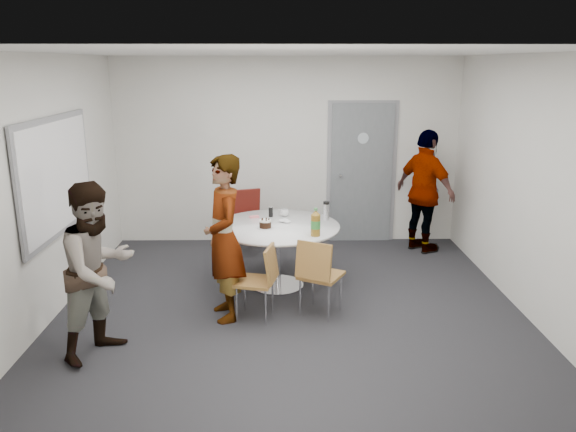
{
  "coord_description": "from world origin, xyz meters",
  "views": [
    {
      "loc": [
        -0.12,
        -5.65,
        2.6
      ],
      "look_at": [
        -0.02,
        0.25,
        0.99
      ],
      "focal_mm": 35.0,
      "sensor_mm": 36.0,
      "label": 1
    }
  ],
  "objects_px": {
    "door": "(361,173)",
    "person_right": "(425,192)",
    "chair_far": "(248,215)",
    "person_main": "(224,239)",
    "table": "(279,234)",
    "chair_near_right": "(318,271)",
    "whiteboard": "(57,176)",
    "chair_near_left": "(262,276)",
    "person_left": "(98,270)"
  },
  "relations": [
    {
      "from": "door",
      "to": "person_right",
      "type": "bearing_deg",
      "value": -32.92
    },
    {
      "from": "chair_far",
      "to": "person_main",
      "type": "bearing_deg",
      "value": 68.82
    },
    {
      "from": "table",
      "to": "chair_near_right",
      "type": "relative_size",
      "value": 1.73
    },
    {
      "from": "whiteboard",
      "to": "person_right",
      "type": "height_order",
      "value": "whiteboard"
    },
    {
      "from": "chair_near_left",
      "to": "chair_far",
      "type": "height_order",
      "value": "chair_far"
    },
    {
      "from": "chair_near_left",
      "to": "chair_near_right",
      "type": "relative_size",
      "value": 0.94
    },
    {
      "from": "chair_far",
      "to": "person_left",
      "type": "distance_m",
      "value": 3.08
    },
    {
      "from": "table",
      "to": "chair_near_left",
      "type": "xyz_separation_m",
      "value": [
        -0.18,
        -0.87,
        -0.18
      ]
    },
    {
      "from": "chair_near_left",
      "to": "person_left",
      "type": "relative_size",
      "value": 0.49
    },
    {
      "from": "door",
      "to": "person_main",
      "type": "xyz_separation_m",
      "value": [
        -1.78,
        -2.65,
        -0.16
      ]
    },
    {
      "from": "table",
      "to": "chair_near_right",
      "type": "xyz_separation_m",
      "value": [
        0.4,
        -0.82,
        -0.15
      ]
    },
    {
      "from": "chair_near_right",
      "to": "chair_far",
      "type": "relative_size",
      "value": 0.94
    },
    {
      "from": "whiteboard",
      "to": "person_main",
      "type": "height_order",
      "value": "whiteboard"
    },
    {
      "from": "door",
      "to": "person_left",
      "type": "bearing_deg",
      "value": -129.87
    },
    {
      "from": "person_left",
      "to": "person_right",
      "type": "bearing_deg",
      "value": -20.47
    },
    {
      "from": "door",
      "to": "chair_near_right",
      "type": "relative_size",
      "value": 2.5
    },
    {
      "from": "chair_near_left",
      "to": "person_main",
      "type": "bearing_deg",
      "value": 94.29
    },
    {
      "from": "chair_near_right",
      "to": "person_right",
      "type": "bearing_deg",
      "value": 80.79
    },
    {
      "from": "chair_near_right",
      "to": "chair_near_left",
      "type": "bearing_deg",
      "value": -147.3
    },
    {
      "from": "whiteboard",
      "to": "chair_near_left",
      "type": "bearing_deg",
      "value": -11.05
    },
    {
      "from": "chair_near_right",
      "to": "person_left",
      "type": "distance_m",
      "value": 2.17
    },
    {
      "from": "person_main",
      "to": "table",
      "type": "bearing_deg",
      "value": 128.4
    },
    {
      "from": "chair_far",
      "to": "chair_near_left",
      "type": "bearing_deg",
      "value": 79.19
    },
    {
      "from": "door",
      "to": "table",
      "type": "relative_size",
      "value": 1.44
    },
    {
      "from": "door",
      "to": "chair_far",
      "type": "bearing_deg",
      "value": -161.06
    },
    {
      "from": "chair_near_left",
      "to": "chair_far",
      "type": "bearing_deg",
      "value": 19.31
    },
    {
      "from": "whiteboard",
      "to": "chair_near_left",
      "type": "distance_m",
      "value": 2.41
    },
    {
      "from": "person_main",
      "to": "person_left",
      "type": "xyz_separation_m",
      "value": [
        -1.05,
        -0.75,
        -0.05
      ]
    },
    {
      "from": "whiteboard",
      "to": "person_main",
      "type": "bearing_deg",
      "value": -11.65
    },
    {
      "from": "whiteboard",
      "to": "table",
      "type": "height_order",
      "value": "whiteboard"
    },
    {
      "from": "door",
      "to": "whiteboard",
      "type": "bearing_deg",
      "value": -147.34
    },
    {
      "from": "chair_near_left",
      "to": "person_right",
      "type": "xyz_separation_m",
      "value": [
        2.22,
        2.17,
        0.39
      ]
    },
    {
      "from": "whiteboard",
      "to": "door",
      "type": "bearing_deg",
      "value": 32.66
    },
    {
      "from": "chair_near_left",
      "to": "chair_far",
      "type": "xyz_separation_m",
      "value": [
        -0.26,
        2.14,
        0.07
      ]
    },
    {
      "from": "whiteboard",
      "to": "chair_near_right",
      "type": "relative_size",
      "value": 2.24
    },
    {
      "from": "door",
      "to": "chair_near_left",
      "type": "relative_size",
      "value": 2.67
    },
    {
      "from": "whiteboard",
      "to": "chair_near_left",
      "type": "xyz_separation_m",
      "value": [
        2.16,
        -0.42,
        -0.97
      ]
    },
    {
      "from": "chair_far",
      "to": "person_right",
      "type": "distance_m",
      "value": 2.5
    },
    {
      "from": "table",
      "to": "chair_near_left",
      "type": "height_order",
      "value": "table"
    },
    {
      "from": "chair_far",
      "to": "table",
      "type": "bearing_deg",
      "value": 91.37
    },
    {
      "from": "chair_far",
      "to": "person_main",
      "type": "xyz_separation_m",
      "value": [
        -0.13,
        -2.08,
        0.32
      ]
    },
    {
      "from": "door",
      "to": "chair_near_right",
      "type": "distance_m",
      "value": 2.83
    },
    {
      "from": "whiteboard",
      "to": "person_right",
      "type": "bearing_deg",
      "value": 21.77
    },
    {
      "from": "person_main",
      "to": "person_left",
      "type": "distance_m",
      "value": 1.29
    },
    {
      "from": "chair_far",
      "to": "person_right",
      "type": "bearing_deg",
      "value": 163.2
    },
    {
      "from": "person_right",
      "to": "table",
      "type": "bearing_deg",
      "value": 89.66
    },
    {
      "from": "person_right",
      "to": "chair_near_left",
      "type": "bearing_deg",
      "value": 101.43
    },
    {
      "from": "person_right",
      "to": "person_left",
      "type": "bearing_deg",
      "value": 95.12
    },
    {
      "from": "door",
      "to": "person_main",
      "type": "bearing_deg",
      "value": -123.95
    },
    {
      "from": "chair_near_right",
      "to": "person_left",
      "type": "height_order",
      "value": "person_left"
    }
  ]
}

